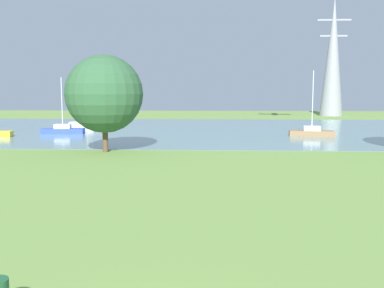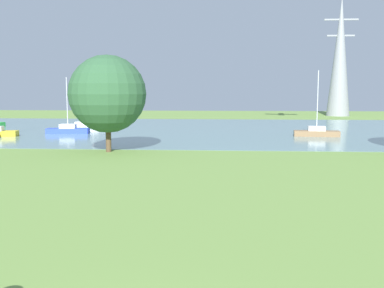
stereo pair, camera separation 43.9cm
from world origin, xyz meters
name	(u,v)px [view 1 (the left image)]	position (x,y,z in m)	size (l,w,h in m)	color
ground_plane	(195,167)	(0.00, 22.00, 0.00)	(160.00, 160.00, 0.00)	olive
water_surface	(205,129)	(0.00, 50.00, 0.01)	(140.00, 40.00, 0.02)	slate
sailboat_white	(87,123)	(-16.41, 54.21, 0.46)	(4.82, 1.56, 6.31)	white
sailboat_blue	(63,130)	(-16.21, 43.48, 0.46)	(4.92, 1.93, 6.46)	blue
sailboat_brown	(312,132)	(11.88, 42.23, 0.46)	(4.92, 1.94, 7.10)	brown
tree_east_far	(104,94)	(-7.60, 28.66, 4.70)	(6.27, 6.27, 7.84)	brown
electricity_pylon	(333,56)	(24.03, 82.16, 11.48)	(6.40, 4.40, 22.94)	gray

